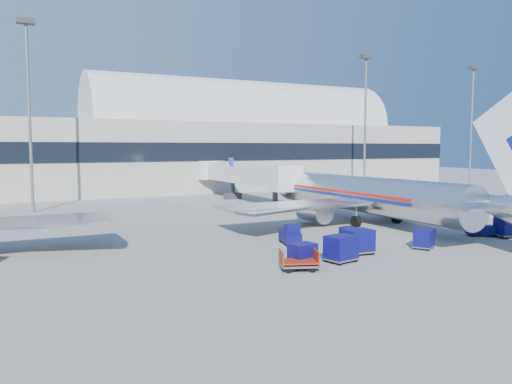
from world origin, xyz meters
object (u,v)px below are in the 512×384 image
tug_right (479,228)px  cart_train_a (358,241)px  jetbridge_near (239,174)px  tug_left (290,235)px  cart_solo_near (424,238)px  barrier_near (446,217)px  tug_lead (352,238)px  airliner_main (371,195)px  mast_east (366,104)px  barrier_far (489,214)px  cart_solo_far (509,226)px  barrier_mid (468,215)px  cart_train_b (341,248)px  cart_train_c (303,254)px  mast_west (28,87)px  mast_far_east (472,109)px  cart_open_red (299,263)px

tug_right → cart_train_a: cart_train_a is taller
jetbridge_near → tug_right: (6.33, -36.13, -3.24)m
tug_left → cart_solo_near: bearing=-112.7°
barrier_near → cart_solo_near: size_ratio=1.42×
tug_lead → tug_left: (-3.54, 3.31, -0.01)m
airliner_main → barrier_near: bearing=-17.4°
mast_east → tug_right: size_ratio=8.82×
barrier_far → cart_solo_far: (-9.08, -9.04, 0.54)m
airliner_main → cart_solo_near: size_ratio=17.62×
barrier_mid → cart_solo_near: cart_solo_near is taller
barrier_far → cart_train_b: bearing=-160.1°
barrier_mid → tug_left: 24.32m
cart_train_c → mast_west: bearing=102.6°
mast_east → mast_far_east: size_ratio=1.00×
mast_east → barrier_mid: mast_east is taller
airliner_main → jetbridge_near: size_ratio=1.35×
jetbridge_near → tug_right: jetbridge_near is taller
barrier_mid → cart_solo_near: bearing=-149.8°
tug_left → cart_train_b: 6.88m
mast_west → mast_east: bearing=0.0°
tug_left → mast_west: bearing=43.2°
mast_east → tug_lead: mast_east is taller
barrier_far → cart_train_b: cart_train_b is taller
cart_solo_near → cart_train_b: bearing=156.4°
cart_open_red → mast_east: bearing=67.1°
barrier_far → barrier_mid: bearing=180.0°
barrier_near → barrier_mid: bearing=0.0°
mast_west → cart_train_a: size_ratio=10.58×
barrier_far → cart_open_red: barrier_far is taller
airliner_main → barrier_far: 15.02m
mast_far_east → barrier_near: (-37.00, -28.00, -14.34)m
cart_train_b → tug_left: bearing=77.0°
cart_train_b → cart_train_c: size_ratio=1.25×
cart_open_red → mast_west: bearing=129.6°
barrier_mid → barrier_far: (3.30, 0.00, 0.00)m
mast_east → barrier_far: size_ratio=7.53×
cart_solo_near → cart_train_c: bearing=154.1°
jetbridge_near → cart_train_a: size_ratio=12.88×
tug_lead → tug_right: tug_lead is taller
mast_east → cart_train_b: size_ratio=9.67×
mast_east → barrier_near: size_ratio=7.53×
barrier_far → cart_train_a: (-24.96, -8.54, 0.53)m
barrier_far → cart_solo_far: bearing=-135.1°
mast_far_east → barrier_mid: bearing=-140.3°
tug_right → cart_train_c: cart_train_c is taller
mast_east → cart_solo_far: mast_east is taller
jetbridge_near → mast_far_east: bearing=-1.0°
mast_east → cart_solo_far: size_ratio=9.09×
barrier_mid → tug_left: tug_left is taller
cart_train_b → cart_train_c: cart_train_b is taller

